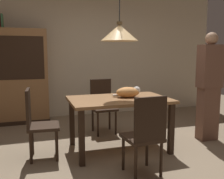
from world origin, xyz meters
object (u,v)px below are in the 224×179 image
Objects in this scene: chair_near_front at (146,133)px; book_green_slim at (2,21)px; chair_left_side at (37,121)px; pendant_lamp at (119,33)px; dining_table at (119,105)px; hutch_bookcase at (19,78)px; cat_sleeping at (129,92)px; person_standing at (209,86)px; chair_far_back at (103,103)px.

chair_near_front is 3.60m from book_green_slim.
chair_left_side is 0.72× the size of pendant_lamp.
book_green_slim is (-1.66, 1.96, 1.33)m from dining_table.
book_green_slim is at bearing 179.65° from hutch_bookcase.
cat_sleeping is at bearing 80.58° from chair_near_front.
person_standing is (1.34, -0.06, 0.04)m from cat_sleeping.
person_standing is at bearing -0.76° from dining_table.
pendant_lamp is at bearing 90.39° from chair_near_front.
chair_left_side is 3.58× the size of book_green_slim.
hutch_bookcase reaches higher than cat_sleeping.
book_green_slim reaches higher than cat_sleeping.
chair_left_side is 2.50m from book_green_slim.
chair_left_side is 2.01m from hutch_bookcase.
chair_left_side is at bearing -74.85° from book_green_slim.
pendant_lamp is at bearing -89.77° from chair_far_back.
hutch_bookcase is (-1.42, 2.84, 0.38)m from chair_near_front.
dining_table is at bearing 90.39° from chair_near_front.
person_standing is (3.16, -1.98, -1.12)m from book_green_slim.
hutch_bookcase is at bearing 129.28° from cat_sleeping.
book_green_slim is at bearing 147.87° from person_standing.
pendant_lamp reaches higher than chair_left_side.
pendant_lamp reaches higher than book_green_slim.
book_green_slim is (-1.66, 2.84, 1.47)m from chair_near_front.
chair_far_back is 0.55× the size of person_standing.
dining_table is 1.14m from chair_left_side.
person_standing is (1.49, 0.86, 0.35)m from chair_near_front.
chair_far_back is (1.12, 0.87, 0.00)m from chair_left_side.
chair_near_front is at bearing -150.10° from person_standing.
book_green_slim is at bearing 105.15° from chair_left_side.
hutch_bookcase is at bearing 125.82° from dining_table.
hutch_bookcase reaches higher than chair_left_side.
book_green_slim reaches higher than chair_far_back.
chair_left_side is at bearing -81.65° from hutch_bookcase.
book_green_slim is at bearing 146.76° from chair_far_back.
chair_far_back is (-0.01, 1.76, 0.00)m from chair_near_front.
chair_left_side and chair_far_back have the same top height.
chair_far_back is 0.50× the size of hutch_bookcase.
chair_far_back is at bearing 37.83° from chair_left_side.
dining_table is 5.38× the size of book_green_slim.
chair_left_side is 2.38× the size of cat_sleeping.
dining_table is 0.89m from chair_far_back.
dining_table is 3.58× the size of cat_sleeping.
chair_near_front reaches higher than dining_table.
chair_near_front and chair_far_back have the same top height.
person_standing reaches higher than chair_far_back.
person_standing is (1.50, -0.02, -0.80)m from pendant_lamp.
person_standing is at bearing -0.76° from pendant_lamp.
chair_near_front is 1.45m from pendant_lamp.
book_green_slim reaches higher than hutch_bookcase.
hutch_bookcase is 1.12m from book_green_slim.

